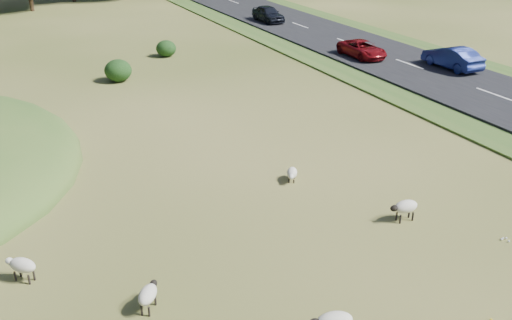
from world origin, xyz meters
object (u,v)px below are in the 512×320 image
Objects in this scene: sheep_5 at (292,173)px; car_3 at (452,57)px; sheep_0 at (405,207)px; car_5 at (268,14)px; sheep_4 at (22,265)px; sheep_3 at (148,294)px; car_0 at (362,49)px.

sheep_5 is 21.26m from car_3.
car_5 is (12.54, 36.38, 0.43)m from sheep_0.
sheep_5 is at bearing -121.16° from sheep_4.
sheep_4 is 0.22× the size of car_3.
car_3 reaches higher than car_5.
sheep_5 is (10.98, 2.58, -0.20)m from sheep_4.
sheep_3 is 9.65m from sheep_5.
sheep_0 is at bearing -121.34° from car_0.
car_5 is at bearing -79.83° from car_3.
sheep_4 is at bearing -5.90° from sheep_0.
car_0 is at bearing -9.91° from sheep_3.
sheep_5 is 0.22× the size of car_5.
sheep_0 is 1.13× the size of sheep_4.
car_5 is (-3.80, 21.17, -0.01)m from car_3.
sheep_4 is 42.78m from car_5.
sheep_4 is 11.28m from sheep_5.
car_3 is (3.80, -5.39, 0.16)m from car_0.
car_5 reaches higher than sheep_0.
car_3 is (26.32, 16.11, 0.48)m from sheep_3.
sheep_5 is 34.89m from car_5.
sheep_0 is 5.21m from sheep_5.
sheep_0 reaches higher than sheep_5.
sheep_3 is 1.02× the size of sheep_4.
car_5 is (0.00, 15.78, 0.15)m from car_0.
sheep_3 is at bearing -136.33° from car_0.
car_0 reaches higher than sheep_3.
sheep_5 is at bearing -114.91° from car_5.
sheep_5 is 0.23× the size of car_0.
sheep_0 is 0.25× the size of car_3.
car_3 is at bearing -54.81° from car_0.
car_5 is at bearing -171.42° from sheep_5.
sheep_0 is at bearing 42.94° from car_3.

